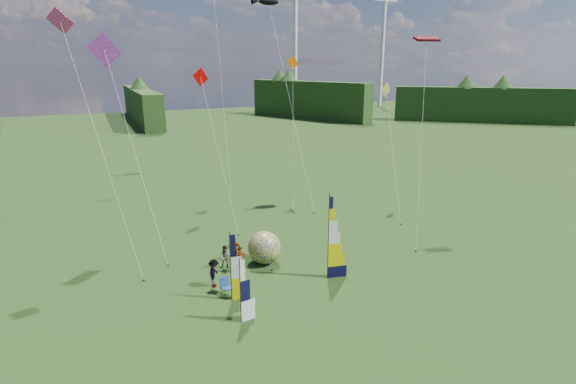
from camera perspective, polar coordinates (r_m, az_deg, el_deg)
name	(u,v)px	position (r m, az deg, el deg)	size (l,w,h in m)	color
ground	(332,299)	(26.72, 5.61, -13.39)	(220.00, 220.00, 0.00)	#274917
treeline_ring	(334,234)	(24.99, 5.87, -5.39)	(210.00, 210.00, 8.00)	#223C18
turbine_left	(382,55)	(141.16, 11.84, 16.65)	(8.00, 1.20, 30.00)	silver
turbine_right	(295,55)	(134.62, 0.92, 17.01)	(8.00, 1.20, 30.00)	silver
feather_banner_main	(328,239)	(27.88, 5.15, -5.92)	(1.45, 0.10, 5.39)	black
side_banner_left	(231,268)	(25.76, -7.29, -9.58)	(1.11, 0.10, 4.03)	#DACB00
side_banner_far	(240,292)	(23.75, -6.06, -12.54)	(1.04, 0.10, 3.56)	white
bol_inflatable	(264,247)	(30.54, -3.04, -7.04)	(2.23, 2.23, 2.23)	#0D0D82
spectator_a	(241,260)	(29.36, -6.02, -8.58)	(0.65, 0.43, 1.79)	#66594C
spectator_b	(226,257)	(30.11, -7.93, -8.20)	(0.78, 0.38, 1.60)	#66594C
spectator_c	(214,273)	(27.91, -9.37, -10.14)	(1.14, 0.42, 1.76)	#66594C
spectator_d	(234,249)	(31.18, -6.82, -7.18)	(0.99, 0.40, 1.69)	#66594C
camp_chair	(227,287)	(27.00, -7.81, -11.83)	(0.62, 0.62, 1.08)	navy
kite_whale	(290,93)	(44.25, 0.23, 12.47)	(3.60, 15.24, 20.53)	black
kite_rainbow_delta	(134,141)	(32.41, -18.95, 6.16)	(6.28, 11.12, 15.98)	red
kite_parafoil	(423,127)	(35.66, 16.72, 7.94)	(8.94, 10.49, 16.90)	#B40015
small_kite_red	(218,144)	(37.63, -8.86, 6.01)	(3.18, 10.90, 13.24)	#BB0100
small_kite_orange	(293,129)	(42.58, 0.66, 8.04)	(5.29, 9.09, 14.22)	#FF6600
small_kite_yellow	(393,147)	(41.02, 13.23, 5.58)	(5.21, 9.48, 11.79)	#CDD633
small_kite_pink	(101,141)	(30.23, -22.69, 6.04)	(5.61, 8.70, 16.94)	#CD3571
small_kite_green	(222,88)	(45.12, -8.35, 12.92)	(3.93, 11.28, 21.38)	green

